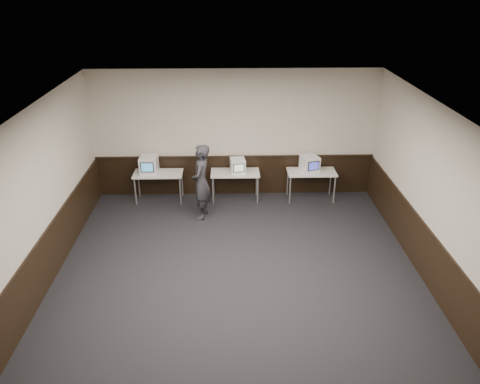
{
  "coord_description": "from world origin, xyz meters",
  "views": [
    {
      "loc": [
        -0.15,
        -7.05,
        5.24
      ],
      "look_at": [
        0.07,
        1.6,
        1.15
      ],
      "focal_mm": 35.0,
      "sensor_mm": 36.0,
      "label": 1
    }
  ],
  "objects_px": {
    "desk_center": "(235,175)",
    "emac_right": "(310,164)",
    "desk_left": "(158,175)",
    "emac_left": "(149,165)",
    "emac_center": "(238,166)",
    "person": "(201,182)",
    "desk_right": "(311,174)"
  },
  "relations": [
    {
      "from": "desk_center",
      "to": "emac_right",
      "type": "distance_m",
      "value": 1.86
    },
    {
      "from": "desk_left",
      "to": "emac_left",
      "type": "distance_m",
      "value": 0.35
    },
    {
      "from": "emac_center",
      "to": "person",
      "type": "height_order",
      "value": "person"
    },
    {
      "from": "desk_left",
      "to": "emac_right",
      "type": "height_order",
      "value": "emac_right"
    },
    {
      "from": "desk_left",
      "to": "emac_right",
      "type": "relative_size",
      "value": 2.33
    },
    {
      "from": "emac_right",
      "to": "person",
      "type": "xyz_separation_m",
      "value": [
        -2.63,
        -0.91,
        -0.06
      ]
    },
    {
      "from": "desk_left",
      "to": "desk_center",
      "type": "height_order",
      "value": "same"
    },
    {
      "from": "desk_left",
      "to": "emac_center",
      "type": "height_order",
      "value": "emac_center"
    },
    {
      "from": "emac_right",
      "to": "desk_left",
      "type": "bearing_deg",
      "value": 162.8
    },
    {
      "from": "emac_center",
      "to": "person",
      "type": "bearing_deg",
      "value": -140.48
    },
    {
      "from": "desk_left",
      "to": "desk_right",
      "type": "relative_size",
      "value": 1.0
    },
    {
      "from": "emac_center",
      "to": "emac_right",
      "type": "relative_size",
      "value": 0.8
    },
    {
      "from": "desk_right",
      "to": "emac_left",
      "type": "xyz_separation_m",
      "value": [
        -4.01,
        0.01,
        0.28
      ]
    },
    {
      "from": "emac_center",
      "to": "emac_right",
      "type": "bearing_deg",
      "value": -5.15
    },
    {
      "from": "emac_center",
      "to": "desk_center",
      "type": "bearing_deg",
      "value": 155.18
    },
    {
      "from": "emac_center",
      "to": "emac_left",
      "type": "bearing_deg",
      "value": 172.83
    },
    {
      "from": "desk_right",
      "to": "desk_center",
      "type": "bearing_deg",
      "value": 180.0
    },
    {
      "from": "desk_left",
      "to": "person",
      "type": "bearing_deg",
      "value": -39.02
    },
    {
      "from": "desk_right",
      "to": "person",
      "type": "relative_size",
      "value": 0.67
    },
    {
      "from": "desk_right",
      "to": "emac_right",
      "type": "distance_m",
      "value": 0.28
    },
    {
      "from": "emac_right",
      "to": "emac_center",
      "type": "bearing_deg",
      "value": 163.71
    },
    {
      "from": "desk_right",
      "to": "person",
      "type": "height_order",
      "value": "person"
    },
    {
      "from": "desk_center",
      "to": "person",
      "type": "height_order",
      "value": "person"
    },
    {
      "from": "desk_left",
      "to": "desk_center",
      "type": "relative_size",
      "value": 1.0
    },
    {
      "from": "desk_center",
      "to": "emac_center",
      "type": "height_order",
      "value": "emac_center"
    },
    {
      "from": "emac_center",
      "to": "person",
      "type": "xyz_separation_m",
      "value": [
        -0.86,
        -0.88,
        -0.04
      ]
    },
    {
      "from": "desk_right",
      "to": "emac_center",
      "type": "distance_m",
      "value": 1.85
    },
    {
      "from": "desk_center",
      "to": "emac_right",
      "type": "relative_size",
      "value": 2.33
    },
    {
      "from": "desk_left",
      "to": "desk_right",
      "type": "distance_m",
      "value": 3.8
    },
    {
      "from": "desk_center",
      "to": "emac_left",
      "type": "height_order",
      "value": "emac_left"
    },
    {
      "from": "person",
      "to": "desk_right",
      "type": "bearing_deg",
      "value": 117.82
    },
    {
      "from": "desk_center",
      "to": "emac_left",
      "type": "relative_size",
      "value": 2.55
    }
  ]
}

